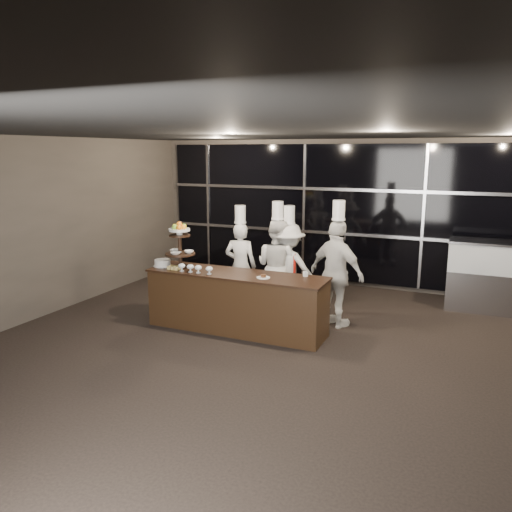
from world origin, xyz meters
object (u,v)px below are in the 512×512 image
at_px(chef_d, 337,273).
at_px(display_stand, 180,242).
at_px(display_case, 493,273).
at_px(chef_a, 241,264).
at_px(layer_cake, 163,263).
at_px(chef_c, 288,267).
at_px(buffet_counter, 236,302).
at_px(chef_b, 277,265).

bearing_deg(chef_d, display_stand, -160.86).
xyz_separation_m(display_case, chef_a, (-4.08, -1.65, 0.12)).
height_order(layer_cake, chef_c, chef_c).
bearing_deg(buffet_counter, chef_a, 112.22).
height_order(display_stand, chef_c, chef_c).
height_order(buffet_counter, display_stand, display_stand).
distance_m(chef_a, chef_d, 1.80).
bearing_deg(chef_b, display_case, 24.75).
bearing_deg(display_case, display_stand, -149.98).
bearing_deg(chef_d, chef_c, 158.03).
relative_size(chef_a, chef_c, 0.99).
relative_size(layer_cake, chef_a, 0.16).
height_order(chef_a, chef_d, chef_d).
relative_size(layer_cake, chef_c, 0.16).
height_order(display_stand, chef_d, chef_d).
height_order(buffet_counter, chef_c, chef_c).
bearing_deg(display_stand, chef_d, 19.14).
xyz_separation_m(buffet_counter, chef_b, (0.24, 1.11, 0.37)).
distance_m(buffet_counter, chef_b, 1.20).
xyz_separation_m(chef_b, chef_c, (0.17, 0.09, -0.04)).
bearing_deg(buffet_counter, chef_b, 77.93).
distance_m(chef_b, chef_c, 0.20).
bearing_deg(display_case, chef_c, -155.36).
xyz_separation_m(buffet_counter, chef_c, (0.41, 1.20, 0.33)).
relative_size(chef_b, chef_c, 1.04).
bearing_deg(chef_a, chef_b, 6.78).
bearing_deg(chef_c, chef_a, -168.72).
xyz_separation_m(display_stand, chef_c, (1.41, 1.20, -0.55)).
bearing_deg(chef_b, chef_c, 26.76).
xyz_separation_m(layer_cake, chef_d, (2.67, 0.87, -0.10)).
xyz_separation_m(display_stand, layer_cake, (-0.31, -0.05, -0.37)).
distance_m(display_stand, chef_a, 1.30).
xyz_separation_m(chef_c, chef_d, (0.95, -0.38, 0.08)).
bearing_deg(display_stand, chef_b, 41.98).
bearing_deg(chef_c, chef_b, -153.24).
distance_m(display_stand, chef_d, 2.54).
bearing_deg(display_case, layer_cake, -151.11).
relative_size(buffet_counter, display_stand, 3.81).
bearing_deg(chef_d, buffet_counter, -148.96).
height_order(buffet_counter, layer_cake, layer_cake).
distance_m(chef_b, chef_d, 1.16).
relative_size(buffet_counter, layer_cake, 9.47).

